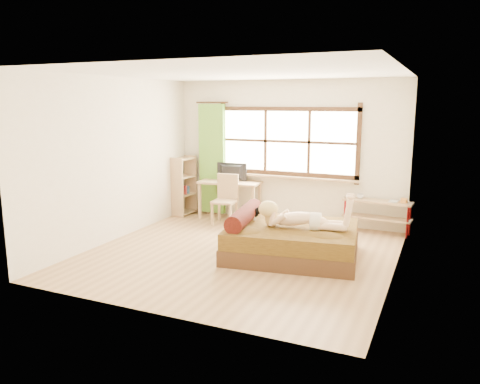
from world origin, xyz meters
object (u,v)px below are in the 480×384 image
at_px(woman, 302,209).
at_px(desk, 230,186).
at_px(chair, 226,196).
at_px(pipe_shelf, 378,209).
at_px(bed, 289,240).
at_px(kitten, 250,213).
at_px(bookshelf, 184,186).

relative_size(woman, desk, 1.06).
xyz_separation_m(chair, pipe_shelf, (2.73, 0.48, -0.09)).
height_order(bed, pipe_shelf, bed).
height_order(desk, pipe_shelf, desk).
bearing_deg(kitten, woman, -18.36).
xyz_separation_m(desk, pipe_shelf, (2.83, 0.12, -0.22)).
distance_m(pipe_shelf, bookshelf, 3.84).
distance_m(bed, chair, 2.21).
bearing_deg(chair, bed, -43.79).
xyz_separation_m(bed, bookshelf, (-2.80, 1.68, 0.35)).
bearing_deg(desk, kitten, -60.36).
distance_m(chair, pipe_shelf, 2.78).
relative_size(bed, pipe_shelf, 1.75).
bearing_deg(pipe_shelf, chair, -164.96).
bearing_deg(pipe_shelf, bookshelf, -172.32).
relative_size(bed, woman, 1.58).
bearing_deg(woman, pipe_shelf, 57.69).
height_order(chair, bookshelf, bookshelf).
distance_m(desk, bookshelf, 1.01).
bearing_deg(kitten, bed, -17.61).
distance_m(woman, desk, 2.68).
bearing_deg(bed, chair, 132.46).
xyz_separation_m(kitten, desk, (-1.12, 1.63, 0.07)).
bearing_deg(pipe_shelf, bed, -114.02).
height_order(bed, kitten, bed).
relative_size(kitten, desk, 0.23).
height_order(desk, bookshelf, bookshelf).
distance_m(woman, bookshelf, 3.46).
bearing_deg(bookshelf, kitten, -31.87).
bearing_deg(bed, woman, -20.91).
bearing_deg(chair, woman, -41.61).
distance_m(bed, woman, 0.54).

